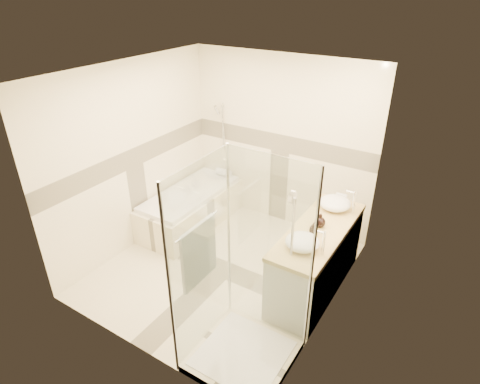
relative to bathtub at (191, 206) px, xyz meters
The scene contains 12 objects.
room 1.57m from the bathtub, 30.53° to the right, with size 2.82×3.02×2.52m.
bathtub is the anchor object (origin of this frame).
vanity 2.18m from the bathtub, ahead, with size 0.58×1.62×0.85m.
shower_enclosure 2.47m from the bathtub, 41.10° to the right, with size 0.96×0.93×2.04m.
vessel_sink_near 2.22m from the bathtub, ahead, with size 0.38×0.38×0.15m, color white.
vessel_sink_far 2.35m from the bathtub, 20.21° to the right, with size 0.36×0.36×0.14m, color white.
faucet_near 2.46m from the bathtub, ahead, with size 0.12×0.03×0.30m.
faucet_far 2.57m from the bathtub, 18.48° to the right, with size 0.11×0.03×0.28m.
amenity_bottle_a 2.27m from the bathtub, 13.03° to the right, with size 0.07×0.07×0.15m, color black.
amenity_bottle_b 2.24m from the bathtub, ahead, with size 0.13×0.13×0.16m, color black.
folded_towels 2.23m from the bathtub, ahead, with size 0.14×0.23×0.07m, color silver.
rolled_towel 0.78m from the bathtub, 79.93° to the left, with size 0.11×0.11×0.25m, color silver.
Camera 1 is at (2.38, -3.37, 3.33)m, focal length 30.00 mm.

